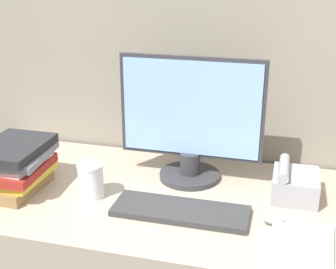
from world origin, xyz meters
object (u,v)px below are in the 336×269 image
object	(u,v)px
monitor	(191,124)
mouse	(274,220)
keyboard	(181,211)
desk_telephone	(294,184)
book_stack	(13,166)
coffee_cup	(91,180)

from	to	relation	value
monitor	mouse	world-z (taller)	monitor
keyboard	mouse	distance (m)	0.30
desk_telephone	keyboard	bearing A→B (deg)	-148.94
book_stack	desk_telephone	bearing A→B (deg)	11.04
keyboard	mouse	world-z (taller)	mouse
keyboard	desk_telephone	bearing A→B (deg)	31.06
keyboard	mouse	xyz separation A→B (m)	(0.30, 0.01, 0.00)
keyboard	mouse	bearing A→B (deg)	2.54
mouse	book_stack	world-z (taller)	book_stack
coffee_cup	desk_telephone	distance (m)	0.70
monitor	coffee_cup	distance (m)	0.41
mouse	desk_telephone	distance (m)	0.21
coffee_cup	book_stack	world-z (taller)	book_stack
keyboard	monitor	bearing A→B (deg)	95.99
mouse	monitor	bearing A→B (deg)	142.02
monitor	book_stack	world-z (taller)	monitor
book_stack	desk_telephone	xyz separation A→B (m)	(0.97, 0.19, -0.04)
mouse	coffee_cup	bearing A→B (deg)	178.01
monitor	mouse	size ratio (longest dim) A/B	7.52
mouse	coffee_cup	size ratio (longest dim) A/B	0.57
mouse	book_stack	bearing A→B (deg)	179.37
coffee_cup	keyboard	bearing A→B (deg)	-6.12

